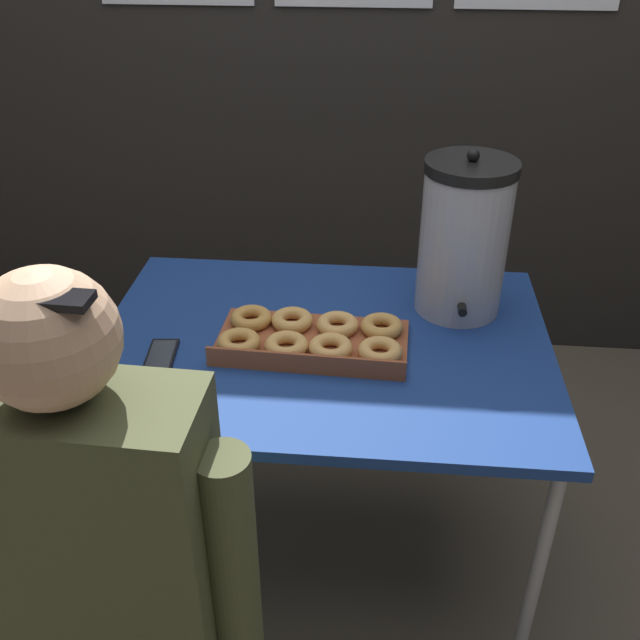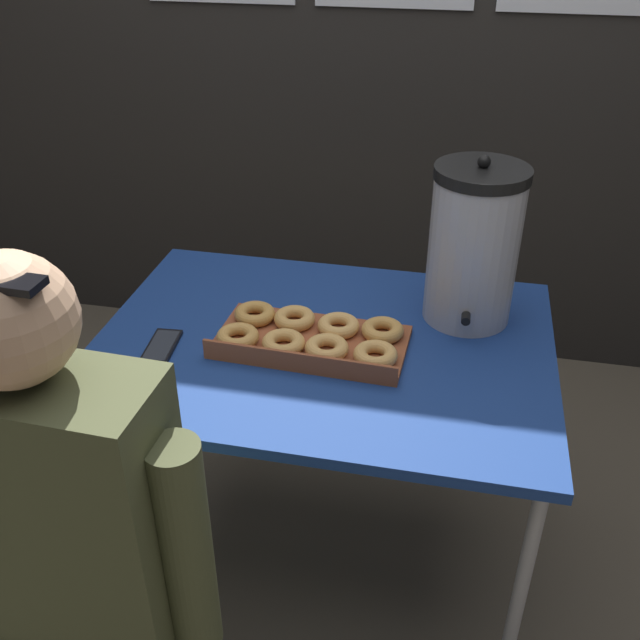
{
  "view_description": "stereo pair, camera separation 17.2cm",
  "coord_description": "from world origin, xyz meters",
  "px_view_note": "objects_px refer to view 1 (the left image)",
  "views": [
    {
      "loc": [
        0.13,
        -1.46,
        1.69
      ],
      "look_at": [
        -0.01,
        0.0,
        0.79
      ],
      "focal_mm": 40.0,
      "sensor_mm": 36.0,
      "label": 1
    },
    {
      "loc": [
        0.3,
        -1.43,
        1.69
      ],
      "look_at": [
        -0.01,
        0.0,
        0.79
      ],
      "focal_mm": 40.0,
      "sensor_mm": 36.0,
      "label": 2
    }
  ],
  "objects_px": {
    "coffee_urn": "(464,238)",
    "person_seated": "(109,597)",
    "donut_box": "(312,338)",
    "cell_phone": "(161,357)"
  },
  "relations": [
    {
      "from": "cell_phone",
      "to": "person_seated",
      "type": "height_order",
      "value": "person_seated"
    },
    {
      "from": "cell_phone",
      "to": "person_seated",
      "type": "bearing_deg",
      "value": -89.96
    },
    {
      "from": "donut_box",
      "to": "cell_phone",
      "type": "xyz_separation_m",
      "value": [
        -0.35,
        -0.09,
        -0.02
      ]
    },
    {
      "from": "donut_box",
      "to": "cell_phone",
      "type": "distance_m",
      "value": 0.36
    },
    {
      "from": "coffee_urn",
      "to": "person_seated",
      "type": "height_order",
      "value": "person_seated"
    },
    {
      "from": "cell_phone",
      "to": "coffee_urn",
      "type": "bearing_deg",
      "value": 18.12
    },
    {
      "from": "donut_box",
      "to": "cell_phone",
      "type": "height_order",
      "value": "donut_box"
    },
    {
      "from": "donut_box",
      "to": "cell_phone",
      "type": "relative_size",
      "value": 3.13
    },
    {
      "from": "coffee_urn",
      "to": "cell_phone",
      "type": "height_order",
      "value": "coffee_urn"
    },
    {
      "from": "coffee_urn",
      "to": "cell_phone",
      "type": "xyz_separation_m",
      "value": [
        -0.71,
        -0.31,
        -0.2
      ]
    }
  ]
}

